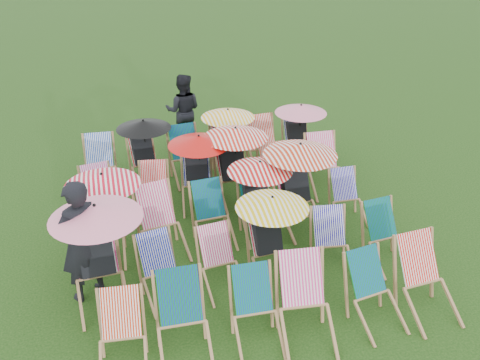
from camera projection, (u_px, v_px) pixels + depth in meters
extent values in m
plane|color=black|center=(234.00, 239.00, 8.71)|extent=(100.00, 100.00, 0.00)
cube|color=red|center=(121.00, 313.00, 6.31)|extent=(0.49, 0.38, 0.54)
cube|color=#096320|center=(179.00, 296.00, 6.46)|extent=(0.52, 0.39, 0.61)
cube|color=#0A6E33|center=(252.00, 288.00, 6.67)|extent=(0.48, 0.36, 0.56)
cube|color=#F13085|center=(301.00, 278.00, 6.72)|extent=(0.57, 0.45, 0.64)
cube|color=#0A6E27|center=(366.00, 271.00, 6.96)|extent=(0.52, 0.42, 0.56)
cube|color=red|center=(418.00, 257.00, 7.12)|extent=(0.55, 0.43, 0.62)
cube|color=#E62E70|center=(96.00, 250.00, 7.25)|extent=(0.56, 0.43, 0.63)
cube|color=black|center=(96.00, 252.00, 7.21)|extent=(0.48, 0.49, 0.67)
sphere|color=tan|center=(92.00, 226.00, 7.13)|extent=(0.23, 0.23, 0.23)
cylinder|color=black|center=(99.00, 235.00, 7.05)|extent=(0.03, 0.03, 0.78)
cone|color=pink|center=(95.00, 212.00, 6.88)|extent=(1.22, 1.22, 0.19)
cube|color=#070E9F|center=(156.00, 252.00, 7.39)|extent=(0.51, 0.42, 0.54)
cube|color=#D32A69|center=(215.00, 244.00, 7.57)|extent=(0.48, 0.38, 0.53)
cube|color=red|center=(265.00, 233.00, 7.79)|extent=(0.48, 0.37, 0.55)
cube|color=black|center=(267.00, 235.00, 7.75)|extent=(0.41, 0.42, 0.57)
sphere|color=tan|center=(265.00, 214.00, 7.69)|extent=(0.20, 0.20, 0.20)
cylinder|color=black|center=(272.00, 221.00, 7.61)|extent=(0.03, 0.03, 0.67)
cone|color=#DCB60B|center=(272.00, 202.00, 7.47)|extent=(1.05, 1.05, 0.16)
cube|color=#0E0792|center=(329.00, 226.00, 7.96)|extent=(0.50, 0.40, 0.54)
cube|color=#096624|center=(380.00, 219.00, 8.11)|extent=(0.50, 0.39, 0.55)
cube|color=red|center=(103.00, 211.00, 8.23)|extent=(0.52, 0.39, 0.59)
cube|color=black|center=(103.00, 213.00, 8.19)|extent=(0.44, 0.45, 0.62)
sphere|color=tan|center=(100.00, 191.00, 8.12)|extent=(0.22, 0.22, 0.22)
cylinder|color=black|center=(105.00, 199.00, 8.03)|extent=(0.03, 0.03, 0.72)
cone|color=red|center=(102.00, 179.00, 7.88)|extent=(1.13, 1.13, 0.17)
cube|color=#E62E70|center=(155.00, 205.00, 8.32)|extent=(0.59, 0.48, 0.62)
cube|color=#0A6F32|center=(208.00, 199.00, 8.60)|extent=(0.51, 0.39, 0.57)
cube|color=#0A723D|center=(254.00, 195.00, 8.77)|extent=(0.46, 0.34, 0.54)
cube|color=black|center=(255.00, 196.00, 8.73)|extent=(0.39, 0.40, 0.57)
sphere|color=tan|center=(254.00, 177.00, 8.67)|extent=(0.20, 0.20, 0.20)
cylinder|color=black|center=(260.00, 183.00, 8.60)|extent=(0.03, 0.03, 0.67)
cone|color=#BB0C09|center=(260.00, 166.00, 8.45)|extent=(1.05, 1.05, 0.16)
cube|color=#FE327E|center=(292.00, 183.00, 8.94)|extent=(0.58, 0.47, 0.63)
cube|color=black|center=(293.00, 184.00, 8.90)|extent=(0.51, 0.52, 0.66)
sphere|color=tan|center=(291.00, 163.00, 8.82)|extent=(0.23, 0.23, 0.23)
cylinder|color=black|center=(299.00, 169.00, 8.75)|extent=(0.03, 0.03, 0.77)
cone|color=#B72609|center=(300.00, 149.00, 8.58)|extent=(1.21, 1.21, 0.19)
cube|color=#1508B0|center=(344.00, 184.00, 9.19)|extent=(0.43, 0.32, 0.51)
cube|color=#EE2FA2|center=(97.00, 181.00, 9.19)|extent=(0.51, 0.41, 0.55)
cube|color=red|center=(154.00, 177.00, 9.37)|extent=(0.49, 0.39, 0.53)
cube|color=#060E8C|center=(197.00, 168.00, 9.58)|extent=(0.52, 0.41, 0.57)
cube|color=black|center=(197.00, 169.00, 9.54)|extent=(0.45, 0.46, 0.59)
sphere|color=tan|center=(196.00, 151.00, 9.48)|extent=(0.21, 0.21, 0.21)
cylinder|color=black|center=(200.00, 157.00, 9.39)|extent=(0.03, 0.03, 0.69)
cone|color=red|center=(199.00, 140.00, 9.24)|extent=(1.09, 1.09, 0.17)
cube|color=red|center=(231.00, 162.00, 9.71)|extent=(0.53, 0.40, 0.60)
cube|color=black|center=(232.00, 163.00, 9.66)|extent=(0.45, 0.46, 0.63)
sphere|color=tan|center=(230.00, 145.00, 9.60)|extent=(0.22, 0.22, 0.22)
cylinder|color=black|center=(236.00, 150.00, 9.52)|extent=(0.03, 0.03, 0.73)
cone|color=red|center=(235.00, 133.00, 9.36)|extent=(1.15, 1.15, 0.18)
cube|color=red|center=(273.00, 159.00, 9.91)|extent=(0.48, 0.36, 0.56)
cube|color=#ED2F75|center=(321.00, 150.00, 10.10)|extent=(0.54, 0.41, 0.62)
cube|color=#0731A2|center=(99.00, 150.00, 10.18)|extent=(0.52, 0.40, 0.59)
cube|color=red|center=(142.00, 150.00, 10.34)|extent=(0.50, 0.40, 0.54)
cube|color=black|center=(142.00, 151.00, 10.31)|extent=(0.43, 0.44, 0.56)
sphere|color=tan|center=(140.00, 135.00, 10.24)|extent=(0.20, 0.20, 0.20)
cylinder|color=black|center=(145.00, 139.00, 10.18)|extent=(0.03, 0.03, 0.66)
cone|color=black|center=(143.00, 124.00, 10.04)|extent=(1.03, 1.03, 0.16)
cube|color=#0A733E|center=(183.00, 141.00, 10.48)|extent=(0.54, 0.42, 0.61)
cube|color=#D22A75|center=(224.00, 139.00, 10.76)|extent=(0.49, 0.38, 0.55)
cube|color=black|center=(225.00, 140.00, 10.73)|extent=(0.42, 0.44, 0.58)
sphere|color=tan|center=(223.00, 124.00, 10.66)|extent=(0.20, 0.20, 0.20)
cylinder|color=black|center=(228.00, 128.00, 10.59)|extent=(0.03, 0.03, 0.68)
cone|color=#F4A80C|center=(228.00, 113.00, 10.44)|extent=(1.06, 1.06, 0.16)
cube|color=red|center=(261.00, 132.00, 10.86)|extent=(0.55, 0.42, 0.63)
cube|color=#071991|center=(296.00, 133.00, 11.03)|extent=(0.47, 0.35, 0.54)
cube|color=black|center=(296.00, 134.00, 10.99)|extent=(0.40, 0.41, 0.57)
sphere|color=tan|center=(296.00, 119.00, 10.93)|extent=(0.20, 0.20, 0.20)
cylinder|color=black|center=(300.00, 123.00, 10.85)|extent=(0.03, 0.03, 0.67)
cone|color=pink|center=(301.00, 109.00, 10.71)|extent=(1.05, 1.05, 0.16)
imported|color=black|center=(81.00, 241.00, 7.08)|extent=(0.79, 0.72, 1.80)
imported|color=black|center=(183.00, 111.00, 11.60)|extent=(0.93, 0.81, 1.62)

